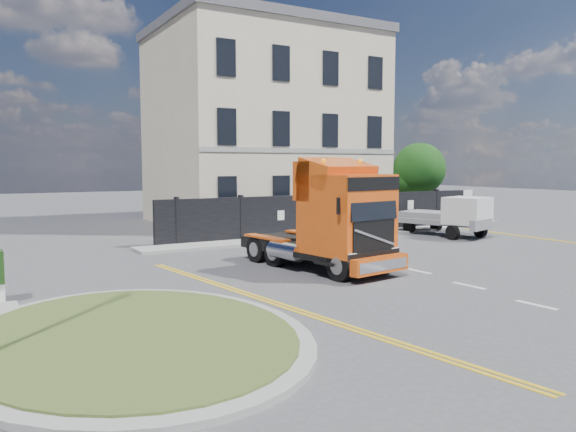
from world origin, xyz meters
TOP-DOWN VIEW (x-y plane):
  - ground at (0.00, 0.00)m, footprint 120.00×120.00m
  - traffic_island at (-7.00, -3.00)m, footprint 6.80×6.80m
  - hoarding_fence at (6.55, 9.00)m, footprint 18.80×0.25m
  - georgian_building at (6.00, 16.50)m, footprint 12.30×10.30m
  - tree at (14.38, 12.10)m, footprint 3.20×3.20m
  - pavement_far at (6.00, 8.10)m, footprint 20.00×1.60m
  - truck at (0.58, 0.98)m, footprint 3.09×6.22m
  - flatbed_pickup at (10.59, 5.11)m, footprint 3.18×5.08m

SIDE VIEW (x-z plane):
  - ground at x=0.00m, z-range 0.00..0.00m
  - pavement_far at x=6.00m, z-range 0.00..0.12m
  - traffic_island at x=-7.00m, z-range 0.00..0.16m
  - hoarding_fence at x=6.55m, z-range 0.00..2.00m
  - flatbed_pickup at x=10.59m, z-range 0.07..2.02m
  - truck at x=0.58m, z-range -0.19..3.38m
  - tree at x=14.38m, z-range 0.65..5.45m
  - georgian_building at x=6.00m, z-range -0.63..12.17m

